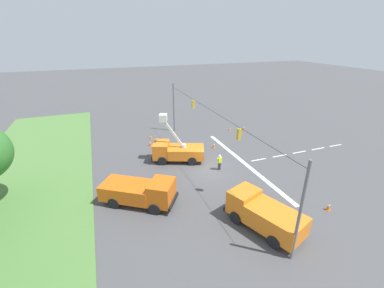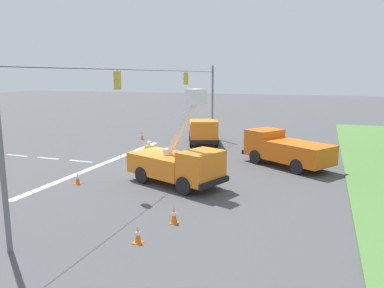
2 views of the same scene
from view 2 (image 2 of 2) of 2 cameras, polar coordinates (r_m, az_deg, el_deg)
ground_plane at (r=25.85m, az=-5.13°, el=-3.69°), size 200.00×200.00×0.00m
lane_markings at (r=28.70m, az=-15.73°, el=-2.60°), size 17.60×15.25×0.01m
signal_gantry at (r=25.20m, az=-5.24°, el=5.75°), size 26.20×0.33×7.20m
utility_truck_bucket_lift at (r=21.59m, az=-2.12°, el=-2.96°), size 4.49×6.39×5.58m
utility_truck_support_near at (r=34.58m, az=1.70°, el=2.11°), size 6.37×4.38×2.36m
utility_truck_support_far at (r=26.91m, az=13.99°, el=-0.72°), size 5.61×6.68×2.37m
road_worker at (r=26.46m, az=-6.54°, el=-1.16°), size 0.33×0.63×1.77m
traffic_cone_foreground_right at (r=23.00m, az=-17.05°, el=-5.01°), size 0.36×0.36×0.72m
traffic_cone_mid_right at (r=37.32m, az=-7.63°, el=1.27°), size 0.36×0.36×0.77m
traffic_cone_near_bucket at (r=14.79m, az=-8.25°, el=-13.54°), size 0.36×0.36×0.67m
traffic_cone_lane_edge_a at (r=16.42m, az=-2.75°, el=-10.76°), size 0.36×0.36×0.75m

